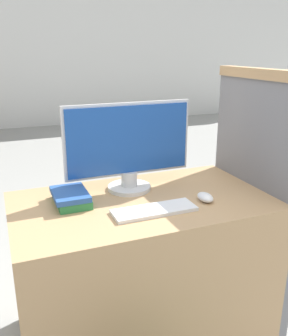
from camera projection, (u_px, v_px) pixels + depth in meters
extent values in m
cube|color=white|center=(23.00, 49.00, 6.65)|extent=(12.00, 0.06, 2.80)
cube|color=tan|center=(142.00, 270.00, 1.86)|extent=(1.19, 0.69, 0.76)
cube|color=slate|center=(252.00, 203.00, 1.99)|extent=(0.05, 0.66, 1.29)
cube|color=tan|center=(264.00, 74.00, 1.78)|extent=(0.07, 0.66, 0.05)
cylinder|color=silver|center=(129.00, 187.00, 1.87)|extent=(0.21, 0.21, 0.02)
cylinder|color=silver|center=(129.00, 179.00, 1.86)|extent=(0.08, 0.08, 0.07)
cube|color=silver|center=(128.00, 139.00, 1.80)|extent=(0.63, 0.01, 0.35)
cube|color=#19479E|center=(129.00, 139.00, 1.80)|extent=(0.61, 0.02, 0.33)
cube|color=white|center=(154.00, 210.00, 1.61)|extent=(0.37, 0.12, 0.02)
ellipsoid|color=white|center=(205.00, 197.00, 1.73)|extent=(0.06, 0.10, 0.04)
cube|color=#2D7F42|center=(72.00, 199.00, 1.70)|extent=(0.14, 0.22, 0.04)
cube|color=#285199|center=(70.00, 194.00, 1.68)|extent=(0.15, 0.21, 0.02)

